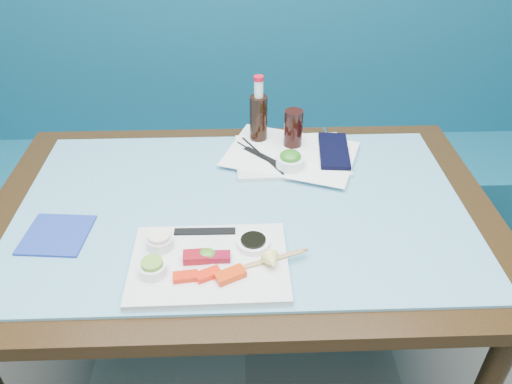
{
  "coord_description": "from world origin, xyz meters",
  "views": [
    {
      "loc": [
        0.0,
        0.36,
        1.59
      ],
      "look_at": [
        0.04,
        1.45,
        0.8
      ],
      "focal_mm": 35.0,
      "sensor_mm": 36.0,
      "label": 1
    }
  ],
  "objects_px": {
    "sashimi_plate": "(209,264)",
    "booth_bench": "(241,160)",
    "cola_bottle_body": "(259,120)",
    "cola_glass": "(293,128)",
    "dining_table": "(242,230)",
    "serving_tray": "(291,156)",
    "seaweed_bowl": "(290,162)",
    "blue_napkin": "(57,235)"
  },
  "relations": [
    {
      "from": "booth_bench",
      "to": "dining_table",
      "type": "distance_m",
      "value": 0.89
    },
    {
      "from": "booth_bench",
      "to": "seaweed_bowl",
      "type": "distance_m",
      "value": 0.8
    },
    {
      "from": "seaweed_bowl",
      "to": "cola_bottle_body",
      "type": "distance_m",
      "value": 0.2
    },
    {
      "from": "sashimi_plate",
      "to": "blue_napkin",
      "type": "height_order",
      "value": "sashimi_plate"
    },
    {
      "from": "dining_table",
      "to": "cola_glass",
      "type": "bearing_deg",
      "value": 60.54
    },
    {
      "from": "booth_bench",
      "to": "cola_bottle_body",
      "type": "height_order",
      "value": "booth_bench"
    },
    {
      "from": "dining_table",
      "to": "sashimi_plate",
      "type": "distance_m",
      "value": 0.27
    },
    {
      "from": "booth_bench",
      "to": "blue_napkin",
      "type": "bearing_deg",
      "value": -116.42
    },
    {
      "from": "sashimi_plate",
      "to": "blue_napkin",
      "type": "bearing_deg",
      "value": 161.63
    },
    {
      "from": "cola_glass",
      "to": "blue_napkin",
      "type": "height_order",
      "value": "cola_glass"
    },
    {
      "from": "cola_glass",
      "to": "blue_napkin",
      "type": "relative_size",
      "value": 0.77
    },
    {
      "from": "cola_bottle_body",
      "to": "cola_glass",
      "type": "bearing_deg",
      "value": -22.74
    },
    {
      "from": "sashimi_plate",
      "to": "seaweed_bowl",
      "type": "height_order",
      "value": "seaweed_bowl"
    },
    {
      "from": "cola_glass",
      "to": "blue_napkin",
      "type": "distance_m",
      "value": 0.76
    },
    {
      "from": "cola_glass",
      "to": "serving_tray",
      "type": "bearing_deg",
      "value": -100.3
    },
    {
      "from": "booth_bench",
      "to": "serving_tray",
      "type": "height_order",
      "value": "booth_bench"
    },
    {
      "from": "cola_bottle_body",
      "to": "dining_table",
      "type": "bearing_deg",
      "value": -99.85
    },
    {
      "from": "sashimi_plate",
      "to": "serving_tray",
      "type": "distance_m",
      "value": 0.53
    },
    {
      "from": "booth_bench",
      "to": "cola_bottle_body",
      "type": "distance_m",
      "value": 0.68
    },
    {
      "from": "booth_bench",
      "to": "cola_glass",
      "type": "xyz_separation_m",
      "value": [
        0.17,
        -0.54,
        0.46
      ]
    },
    {
      "from": "dining_table",
      "to": "serving_tray",
      "type": "bearing_deg",
      "value": 56.89
    },
    {
      "from": "sashimi_plate",
      "to": "cola_bottle_body",
      "type": "distance_m",
      "value": 0.6
    },
    {
      "from": "sashimi_plate",
      "to": "cola_glass",
      "type": "height_order",
      "value": "cola_glass"
    },
    {
      "from": "dining_table",
      "to": "seaweed_bowl",
      "type": "xyz_separation_m",
      "value": [
        0.15,
        0.17,
        0.12
      ]
    },
    {
      "from": "booth_bench",
      "to": "dining_table",
      "type": "relative_size",
      "value": 2.14
    },
    {
      "from": "sashimi_plate",
      "to": "cola_glass",
      "type": "relative_size",
      "value": 3.04
    },
    {
      "from": "serving_tray",
      "to": "seaweed_bowl",
      "type": "distance_m",
      "value": 0.08
    },
    {
      "from": "dining_table",
      "to": "serving_tray",
      "type": "height_order",
      "value": "serving_tray"
    },
    {
      "from": "serving_tray",
      "to": "seaweed_bowl",
      "type": "bearing_deg",
      "value": -99.18
    },
    {
      "from": "sashimi_plate",
      "to": "seaweed_bowl",
      "type": "relative_size",
      "value": 4.27
    },
    {
      "from": "seaweed_bowl",
      "to": "blue_napkin",
      "type": "xyz_separation_m",
      "value": [
        -0.62,
        -0.28,
        -0.03
      ]
    },
    {
      "from": "sashimi_plate",
      "to": "dining_table",
      "type": "bearing_deg",
      "value": 71.1
    },
    {
      "from": "sashimi_plate",
      "to": "cola_glass",
      "type": "xyz_separation_m",
      "value": [
        0.25,
        0.53,
        0.06
      ]
    },
    {
      "from": "sashimi_plate",
      "to": "cola_bottle_body",
      "type": "bearing_deg",
      "value": 76.04
    },
    {
      "from": "serving_tray",
      "to": "blue_napkin",
      "type": "relative_size",
      "value": 2.17
    },
    {
      "from": "serving_tray",
      "to": "cola_bottle_body",
      "type": "height_order",
      "value": "cola_bottle_body"
    },
    {
      "from": "booth_bench",
      "to": "blue_napkin",
      "type": "relative_size",
      "value": 18.95
    },
    {
      "from": "dining_table",
      "to": "serving_tray",
      "type": "xyz_separation_m",
      "value": [
        0.16,
        0.24,
        0.1
      ]
    },
    {
      "from": "sashimi_plate",
      "to": "booth_bench",
      "type": "bearing_deg",
      "value": 85.27
    },
    {
      "from": "dining_table",
      "to": "cola_glass",
      "type": "xyz_separation_m",
      "value": [
        0.17,
        0.3,
        0.16
      ]
    },
    {
      "from": "booth_bench",
      "to": "sashimi_plate",
      "type": "bearing_deg",
      "value": -94.21
    },
    {
      "from": "booth_bench",
      "to": "seaweed_bowl",
      "type": "relative_size",
      "value": 34.83
    }
  ]
}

